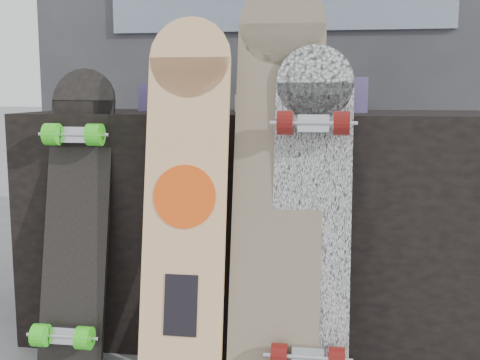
% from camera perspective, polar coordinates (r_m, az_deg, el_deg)
% --- Properties ---
extents(vendor_table, '(1.60, 0.60, 0.80)m').
position_cam_1_polar(vendor_table, '(2.19, 1.80, -4.04)').
color(vendor_table, black).
rests_on(vendor_table, ground).
extents(booth, '(2.40, 0.22, 2.20)m').
position_cam_1_polar(booth, '(2.99, 3.86, 12.80)').
color(booth, '#35353A').
rests_on(booth, ground).
extents(merch_box_purple, '(0.18, 0.12, 0.10)m').
position_cam_1_polar(merch_box_purple, '(2.26, -6.99, 7.78)').
color(merch_box_purple, navy).
rests_on(merch_box_purple, vendor_table).
extents(merch_box_small, '(0.14, 0.14, 0.12)m').
position_cam_1_polar(merch_box_small, '(2.14, 10.05, 7.95)').
color(merch_box_small, navy).
rests_on(merch_box_small, vendor_table).
extents(merch_box_flat, '(0.22, 0.10, 0.06)m').
position_cam_1_polar(merch_box_flat, '(2.18, 2.61, 7.29)').
color(merch_box_flat, '#D1B78C').
rests_on(merch_box_flat, vendor_table).
extents(longboard_geisha, '(0.25, 0.24, 1.10)m').
position_cam_1_polar(longboard_geisha, '(1.78, -5.20, -1.07)').
color(longboard_geisha, beige).
rests_on(longboard_geisha, ground).
extents(longboard_celtic, '(0.27, 0.31, 1.21)m').
position_cam_1_polar(longboard_celtic, '(1.79, 3.63, 0.94)').
color(longboard_celtic, tan).
rests_on(longboard_celtic, ground).
extents(longboard_cascadia, '(0.23, 0.28, 1.01)m').
position_cam_1_polar(longboard_cascadia, '(1.76, 6.81, -3.23)').
color(longboard_cascadia, white).
rests_on(longboard_cascadia, ground).
extents(skateboard_dark, '(0.21, 0.29, 0.95)m').
position_cam_1_polar(skateboard_dark, '(1.98, -15.31, -3.11)').
color(skateboard_dark, black).
rests_on(skateboard_dark, ground).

